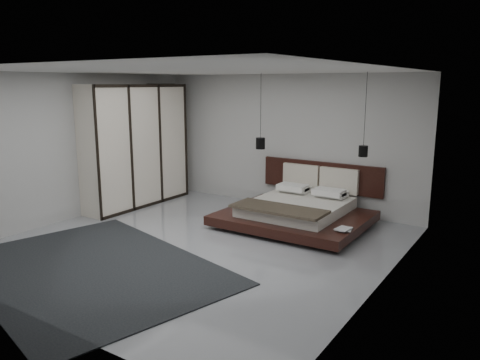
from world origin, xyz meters
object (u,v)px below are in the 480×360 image
Objects in this scene: bed at (298,210)px; wardrobe at (136,146)px; rug at (91,269)px; pendant_left at (260,143)px; pendant_right at (363,151)px; lattice_screen at (163,140)px.

wardrobe is (-3.58, -0.59, 1.02)m from bed.
rug is (2.09, -3.02, -1.29)m from wardrobe.
wardrobe is at bearing -158.71° from pendant_left.
rug is at bearing -96.13° from pendant_left.
bed is 1.62m from pendant_right.
pendant_left reaches higher than bed.
wardrobe is at bearing -170.59° from bed.
pendant_right reaches higher than wardrobe.
rug is (-2.55, -4.00, -1.42)m from pendant_right.
rug is (2.34, -4.15, -1.29)m from lattice_screen.
pendant_left reaches higher than lattice_screen.
pendant_left is at bearing 159.95° from bed.
lattice_screen is 2.77m from pendant_left.
pendant_left is 0.37× the size of rug.
rug is at bearing -122.52° from pendant_right.
bed is 3.92m from rug.
pendant_right is (2.12, 0.00, 0.01)m from pendant_left.
pendant_left is at bearing 83.87° from rug.
lattice_screen is 1.15m from wardrobe.
rug is at bearing -60.60° from lattice_screen.
pendant_right is 0.37× the size of rug.
lattice_screen is 4.90m from pendant_right.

